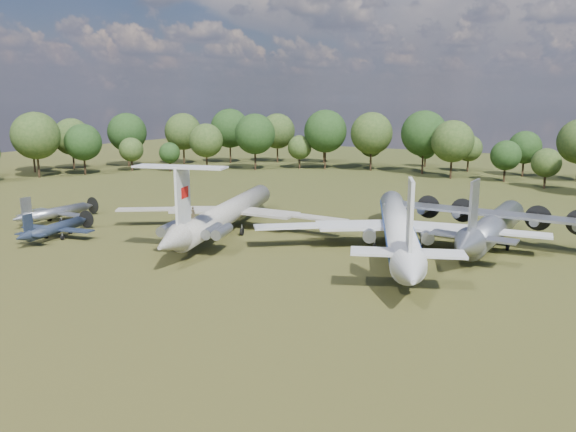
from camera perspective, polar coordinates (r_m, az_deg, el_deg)
The scene contains 7 objects.
ground at distance 80.36m, azimuth -5.93°, elevation -2.14°, with size 300.00×300.00×0.00m, color #213612.
il62_airliner at distance 83.15m, azimuth -6.08°, elevation -0.07°, with size 35.62×46.31×4.54m, color silver, non-canonical shape.
tu104_jet at distance 73.51m, azimuth 11.08°, elevation -1.63°, with size 37.30×49.74×4.97m, color #BDBDBD, non-canonical shape.
an12_transport at distance 79.10m, azimuth 20.11°, elevation -1.37°, with size 30.49×34.08×4.48m, color gray, non-canonical shape.
small_prop_west at distance 85.26m, azimuth -22.56°, elevation -1.42°, with size 11.15×15.20×2.23m, color black, non-canonical shape.
small_prop_northwest at distance 96.76m, azimuth -22.44°, elevation 0.12°, with size 11.92×16.25×2.38m, color #9A9DA2, non-canonical shape.
person_on_il62 at distance 70.97m, azimuth -9.63°, elevation 0.30°, with size 0.58×0.38×1.59m, color olive.
Camera 1 is at (47.14, -62.16, 19.28)m, focal length 35.00 mm.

